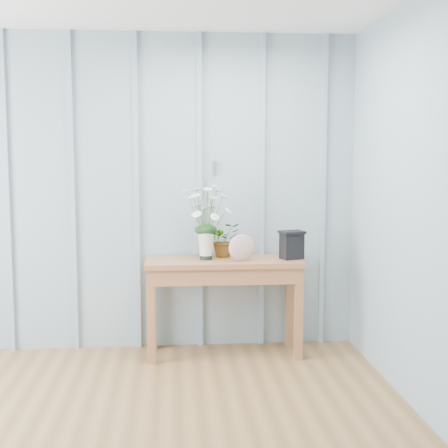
{
  "coord_description": "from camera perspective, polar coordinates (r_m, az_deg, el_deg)",
  "views": [
    {
      "loc": [
        0.53,
        -2.72,
        1.56
      ],
      "look_at": [
        0.92,
        1.94,
        1.03
      ],
      "focal_mm": 50.0,
      "sensor_mm": 36.0,
      "label": 1
    }
  ],
  "objects": [
    {
      "name": "room_shell",
      "position": [
        3.7,
        -13.33,
        12.89
      ],
      "size": [
        4.0,
        4.5,
        2.5
      ],
      "color": "#8FA3AC",
      "rests_on": "ground"
    },
    {
      "name": "sideboard",
      "position": [
        4.82,
        -0.05,
        -4.59
      ],
      "size": [
        1.2,
        0.45,
        0.75
      ],
      "color": "#925A35",
      "rests_on": "ground"
    },
    {
      "name": "daisy_vase",
      "position": [
        4.76,
        -1.67,
        1.15
      ],
      "size": [
        0.42,
        0.32,
        0.59
      ],
      "color": "black",
      "rests_on": "sideboard"
    },
    {
      "name": "spider_plant",
      "position": [
        4.91,
        -0.02,
        -1.44
      ],
      "size": [
        0.3,
        0.28,
        0.27
      ],
      "primitive_type": "imported",
      "rotation": [
        0.0,
        0.0,
        0.32
      ],
      "color": "#113314",
      "rests_on": "sideboard"
    },
    {
      "name": "felt_disc_vessel",
      "position": [
        4.71,
        1.63,
        -2.19
      ],
      "size": [
        0.21,
        0.1,
        0.2
      ],
      "primitive_type": "ellipsoid",
      "rotation": [
        0.0,
        0.0,
        0.2
      ],
      "color": "#914954",
      "rests_on": "sideboard"
    },
    {
      "name": "carved_box",
      "position": [
        4.84,
        6.21,
        -1.88
      ],
      "size": [
        0.21,
        0.19,
        0.22
      ],
      "color": "black",
      "rests_on": "sideboard"
    }
  ]
}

